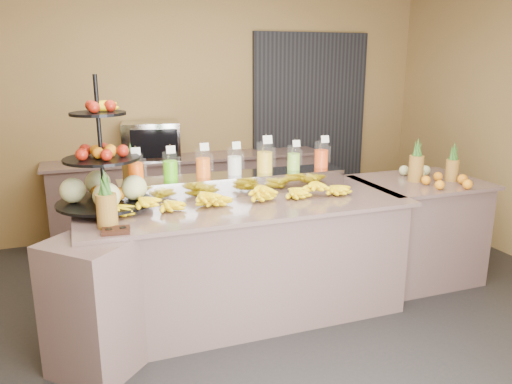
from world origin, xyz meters
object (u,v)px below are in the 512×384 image
fruit_stand (110,176)px  condiment_caddy (116,230)px  right_fruit_pile (439,175)px  pitcher_tray (235,183)px  banana_heap (234,194)px  oven_warmer (151,141)px

fruit_stand → condiment_caddy: 0.59m
condiment_caddy → right_fruit_pile: bearing=7.3°
pitcher_tray → banana_heap: size_ratio=0.97×
pitcher_tray → right_fruit_pile: right_fruit_pile is taller
pitcher_tray → right_fruit_pile: (1.77, -0.33, -0.00)m
banana_heap → oven_warmer: oven_warmer is taller
condiment_caddy → oven_warmer: oven_warmer is taller
pitcher_tray → condiment_caddy: (-1.00, -0.68, -0.06)m
condiment_caddy → right_fruit_pile: (2.77, 0.35, 0.06)m
fruit_stand → condiment_caddy: fruit_stand is taller
pitcher_tray → right_fruit_pile: size_ratio=4.24×
condiment_caddy → right_fruit_pile: size_ratio=0.39×
right_fruit_pile → pitcher_tray: bearing=169.5°
pitcher_tray → oven_warmer: size_ratio=3.06×
banana_heap → oven_warmer: size_ratio=3.15×
pitcher_tray → right_fruit_pile: bearing=-10.5°
condiment_caddy → oven_warmer: 2.43m
banana_heap → pitcher_tray: bearing=70.7°
banana_heap → right_fruit_pile: (1.87, -0.03, 0.00)m
banana_heap → condiment_caddy: bearing=-156.8°
pitcher_tray → oven_warmer: (-0.42, 1.67, 0.13)m
banana_heap → oven_warmer: bearing=99.1°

